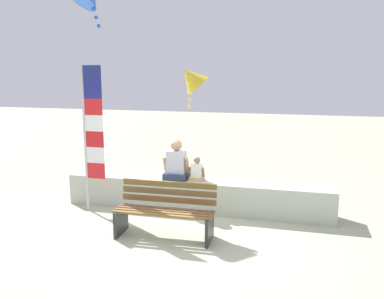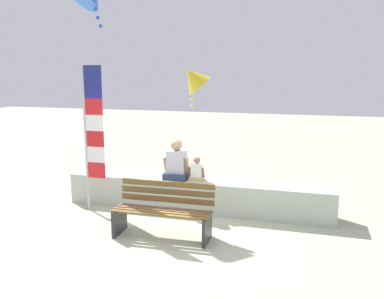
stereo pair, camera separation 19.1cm
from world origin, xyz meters
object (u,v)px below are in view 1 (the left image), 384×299
flag_banner (91,129)px  kite_yellow (191,78)px  person_child (197,171)px  park_bench (165,212)px  person_adult (176,164)px

flag_banner → kite_yellow: kite_yellow is taller
kite_yellow → person_child: bearing=-72.3°
park_bench → person_child: bearing=82.1°
person_adult → kite_yellow: size_ratio=0.69×
person_child → park_bench: bearing=-97.9°
flag_banner → park_bench: bearing=-25.6°
park_bench → person_adult: person_adult is taller
park_bench → kite_yellow: size_ratio=1.43×
flag_banner → kite_yellow: 3.06m
park_bench → person_child: 1.44m
person_child → flag_banner: size_ratio=0.17×
person_adult → kite_yellow: bearing=96.9°
park_bench → flag_banner: size_ratio=0.59×
park_bench → flag_banner: 2.29m
flag_banner → kite_yellow: size_ratio=2.44×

